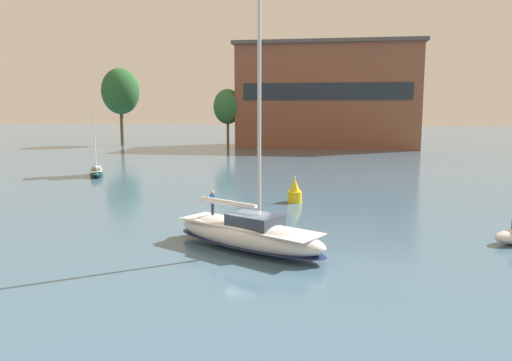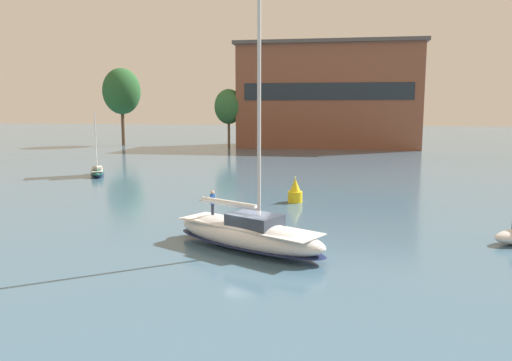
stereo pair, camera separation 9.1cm
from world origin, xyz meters
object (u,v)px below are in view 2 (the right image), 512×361
(tree_shore_center, at_px, (229,107))
(channel_buoy, at_px, (295,192))
(tree_shore_left, at_px, (122,91))
(sailboat_main, at_px, (248,233))
(sailboat_moored_mid_channel, at_px, (97,170))

(tree_shore_center, height_order, channel_buoy, tree_shore_center)
(tree_shore_left, distance_m, tree_shore_center, 24.75)
(sailboat_main, xyz_separation_m, channel_buoy, (1.46, 15.43, -0.08))
(tree_shore_left, distance_m, channel_buoy, 74.99)
(tree_shore_left, xyz_separation_m, channel_buoy, (43.52, -60.09, -10.87))
(sailboat_moored_mid_channel, bearing_deg, sailboat_main, -49.56)
(tree_shore_left, height_order, tree_shore_center, tree_shore_left)
(tree_shore_left, bearing_deg, sailboat_moored_mid_channel, -69.35)
(sailboat_moored_mid_channel, xyz_separation_m, channel_buoy, (25.84, -13.17, 0.25))
(tree_shore_left, height_order, channel_buoy, tree_shore_left)
(sailboat_main, relative_size, channel_buoy, 6.38)
(tree_shore_left, height_order, sailboat_moored_mid_channel, tree_shore_left)
(tree_shore_center, relative_size, sailboat_moored_mid_channel, 1.55)
(channel_buoy, bearing_deg, sailboat_moored_mid_channel, 153.00)
(tree_shore_left, xyz_separation_m, sailboat_main, (42.05, -75.52, -10.80))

